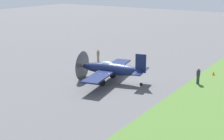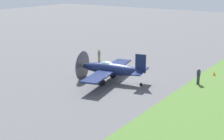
# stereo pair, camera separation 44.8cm
# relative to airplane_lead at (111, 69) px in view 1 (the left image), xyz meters

# --- Properties ---
(ground_plane) EXTENTS (160.00, 160.00, 0.00)m
(ground_plane) POSITION_rel_airplane_lead_xyz_m (0.77, -0.89, -1.44)
(ground_plane) COLOR #515154
(airplane_lead) EXTENTS (9.70, 7.75, 3.44)m
(airplane_lead) POSITION_rel_airplane_lead_xyz_m (0.00, 0.00, 0.00)
(airplane_lead) COLOR #141E47
(airplane_lead) RESTS_ON ground
(ground_crew_chief) EXTENTS (0.63, 0.38, 1.73)m
(ground_crew_chief) POSITION_rel_airplane_lead_xyz_m (4.49, -7.84, -0.53)
(ground_crew_chief) COLOR #2D3342
(ground_crew_chief) RESTS_ON ground
(ground_crew_mechanic) EXTENTS (0.61, 0.38, 1.73)m
(ground_crew_mechanic) POSITION_rel_airplane_lead_xyz_m (6.18, 6.10, -0.53)
(ground_crew_mechanic) COLOR #847A5B
(ground_crew_mechanic) RESTS_ON ground
(runway_marker_cone) EXTENTS (0.36, 0.36, 0.44)m
(runway_marker_cone) POSITION_rel_airplane_lead_xyz_m (8.53, -8.24, -1.22)
(runway_marker_cone) COLOR orange
(runway_marker_cone) RESTS_ON ground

